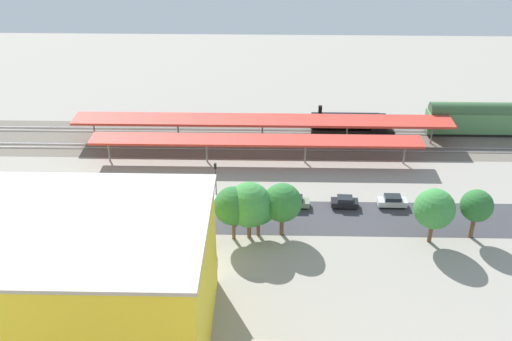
% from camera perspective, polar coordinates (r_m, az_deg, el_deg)
% --- Properties ---
extents(ground_plane, '(176.50, 176.50, 0.00)m').
position_cam_1_polar(ground_plane, '(91.04, -4.33, -3.31)').
color(ground_plane, gray).
rests_on(ground_plane, ground).
extents(rail_bed, '(110.38, 15.34, 0.01)m').
position_cam_1_polar(rail_bed, '(110.47, -3.30, 2.93)').
color(rail_bed, '#665E54').
rests_on(rail_bed, ground).
extents(street_asphalt, '(110.35, 9.48, 0.01)m').
position_cam_1_polar(street_asphalt, '(88.54, -4.50, -4.36)').
color(street_asphalt, '#38383D').
rests_on(street_asphalt, ground).
extents(track_rails, '(110.31, 8.90, 0.12)m').
position_cam_1_polar(track_rails, '(110.39, -3.30, 3.02)').
color(track_rails, '#9E9EA8').
rests_on(track_rails, ground).
extents(platform_canopy_near, '(55.48, 4.64, 4.29)m').
position_cam_1_polar(platform_canopy_near, '(100.84, -0.01, 2.86)').
color(platform_canopy_near, '#B73328').
rests_on(platform_canopy_near, ground).
extents(platform_canopy_far, '(67.46, 5.46, 4.48)m').
position_cam_1_polar(platform_canopy_far, '(107.70, 0.60, 4.75)').
color(platform_canopy_far, '#B73328').
rests_on(platform_canopy_far, ground).
extents(locomotive, '(15.28, 3.20, 5.39)m').
position_cam_1_polar(locomotive, '(113.46, 9.05, 4.41)').
color(locomotive, black).
rests_on(locomotive, ground).
extents(passenger_coach, '(17.09, 3.15, 6.25)m').
position_cam_1_polar(passenger_coach, '(117.98, 19.85, 4.70)').
color(passenger_coach, black).
rests_on(passenger_coach, ground).
extents(parked_car_0, '(4.33, 1.91, 1.79)m').
position_cam_1_polar(parked_car_0, '(92.48, 12.72, -2.88)').
color(parked_car_0, black).
rests_on(parked_car_0, ground).
extents(parked_car_1, '(4.08, 2.07, 1.68)m').
position_cam_1_polar(parked_car_1, '(91.07, 8.36, -3.00)').
color(parked_car_1, black).
rests_on(parked_car_1, ground).
extents(parked_car_2, '(4.78, 1.94, 1.74)m').
position_cam_1_polar(parked_car_2, '(90.32, 3.55, -3.00)').
color(parked_car_2, black).
rests_on(parked_car_2, ground).
extents(parked_car_3, '(4.82, 1.99, 1.86)m').
position_cam_1_polar(parked_car_3, '(90.98, -0.71, -2.64)').
color(parked_car_3, black).
rests_on(parked_car_3, ground).
extents(parked_car_4, '(4.75, 1.88, 1.69)m').
position_cam_1_polar(parked_car_4, '(91.05, -5.16, -2.80)').
color(parked_car_4, black).
rests_on(parked_car_4, ground).
extents(parked_car_5, '(4.64, 2.12, 1.71)m').
position_cam_1_polar(parked_car_5, '(92.42, -10.04, -2.62)').
color(parked_car_5, black).
rests_on(parked_car_5, ground).
extents(construction_building, '(37.19, 19.81, 14.75)m').
position_cam_1_polar(construction_building, '(68.86, -20.33, -9.98)').
color(construction_building, yellow).
rests_on(construction_building, ground).
extents(construction_roof_slab, '(37.79, 20.41, 0.40)m').
position_cam_1_polar(construction_roof_slab, '(64.58, -21.48, -4.73)').
color(construction_roof_slab, '#ADA89E').
rests_on(construction_roof_slab, construction_building).
extents(box_truck_0, '(8.81, 3.08, 3.21)m').
position_cam_1_polar(box_truck_0, '(81.71, -7.62, -6.41)').
color(box_truck_0, black).
rests_on(box_truck_0, ground).
extents(street_tree_0, '(4.74, 4.74, 6.85)m').
position_cam_1_polar(street_tree_0, '(81.98, 0.22, -3.55)').
color(street_tree_0, brown).
rests_on(street_tree_0, ground).
extents(street_tree_1, '(4.43, 4.43, 7.30)m').
position_cam_1_polar(street_tree_1, '(86.56, 20.10, -3.16)').
color(street_tree_1, brown).
rests_on(street_tree_1, ground).
extents(street_tree_2, '(5.25, 5.25, 7.97)m').
position_cam_1_polar(street_tree_2, '(80.84, -2.17, -3.37)').
color(street_tree_2, brown).
rests_on(street_tree_2, ground).
extents(street_tree_3, '(5.48, 5.48, 8.05)m').
position_cam_1_polar(street_tree_3, '(83.67, 16.48, -3.50)').
color(street_tree_3, brown).
rests_on(street_tree_3, ground).
extents(street_tree_4, '(6.20, 6.20, 8.39)m').
position_cam_1_polar(street_tree_4, '(81.12, -0.67, -3.26)').
color(street_tree_4, brown).
rests_on(street_tree_4, ground).
extents(street_tree_5, '(5.36, 5.36, 7.83)m').
position_cam_1_polar(street_tree_5, '(81.93, 2.49, -3.05)').
color(street_tree_5, brown).
rests_on(street_tree_5, ground).
extents(traffic_light, '(0.50, 0.36, 6.47)m').
position_cam_1_polar(traffic_light, '(89.93, -3.83, -0.54)').
color(traffic_light, '#333333').
rests_on(traffic_light, ground).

